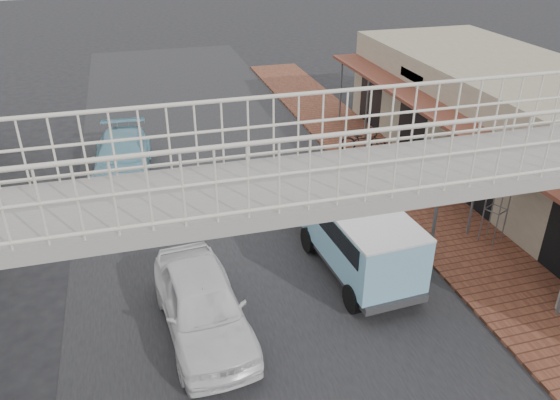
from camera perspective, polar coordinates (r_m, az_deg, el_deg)
ground at (r=14.82m, az=-2.01°, el=-9.56°), size 120.00×120.00×0.00m
road_strip at (r=14.82m, az=-2.01°, el=-9.55°), size 10.00×60.00×0.01m
sidewalk at (r=19.33m, az=14.78°, el=-0.69°), size 3.00×40.00×0.10m
shophouse_row at (r=21.78m, az=24.47°, el=6.64°), size 7.20×18.00×4.00m
footbridge at (r=9.84m, az=3.36°, el=-8.56°), size 16.40×2.40×6.34m
white_hatchback at (r=13.27m, az=-8.11°, el=-10.78°), size 2.22×4.73×1.56m
dark_sedan at (r=17.82m, az=3.89°, el=-0.08°), size 1.49×4.06×1.33m
angkot_curb at (r=19.55m, az=3.79°, el=2.41°), size 2.13×4.41×1.21m
angkot_far at (r=21.59m, az=-16.17°, el=4.27°), size 2.42×5.25×1.49m
angkot_van at (r=14.89m, az=8.48°, el=-3.50°), size 2.21×4.37×2.09m
motorcycle_near at (r=22.96m, az=8.71°, el=6.12°), size 2.00×1.35×0.99m
motorcycle_far at (r=21.23m, az=9.70°, el=4.35°), size 1.87×0.58×1.12m
street_clock at (r=16.94m, az=22.28°, el=2.34°), size 0.68×0.66×2.64m
arrow_sign at (r=15.89m, az=18.98°, el=2.54°), size 1.80×1.14×3.10m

